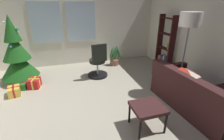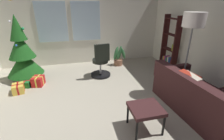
{
  "view_description": "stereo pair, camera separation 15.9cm",
  "coord_description": "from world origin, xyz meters",
  "px_view_note": "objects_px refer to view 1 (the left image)",
  "views": [
    {
      "loc": [
        -0.5,
        -2.54,
        1.96
      ],
      "look_at": [
        0.32,
        0.1,
        0.78
      ],
      "focal_mm": 25.64,
      "sensor_mm": 36.0,
      "label": 1
    },
    {
      "loc": [
        -0.34,
        -2.58,
        1.96
      ],
      "look_at": [
        0.32,
        0.1,
        0.78
      ],
      "focal_mm": 25.64,
      "sensor_mm": 36.0,
      "label": 2
    }
  ],
  "objects_px": {
    "couch": "(207,96)",
    "office_chair": "(98,64)",
    "gift_box_green": "(22,86)",
    "footstool": "(148,109)",
    "potted_plant": "(114,57)",
    "holiday_tree": "(17,56)",
    "gift_box_gold": "(14,91)",
    "floor_lamp": "(190,24)",
    "gift_box_red": "(34,83)",
    "bookshelf": "(165,47)"
  },
  "relations": [
    {
      "from": "gift_box_green",
      "to": "gift_box_gold",
      "type": "distance_m",
      "value": 0.3
    },
    {
      "from": "couch",
      "to": "office_chair",
      "type": "height_order",
      "value": "office_chair"
    },
    {
      "from": "gift_box_red",
      "to": "potted_plant",
      "type": "relative_size",
      "value": 0.53
    },
    {
      "from": "couch",
      "to": "floor_lamp",
      "type": "xyz_separation_m",
      "value": [
        -0.06,
        0.72,
        1.27
      ]
    },
    {
      "from": "gift_box_green",
      "to": "floor_lamp",
      "type": "distance_m",
      "value": 4.05
    },
    {
      "from": "couch",
      "to": "floor_lamp",
      "type": "distance_m",
      "value": 1.46
    },
    {
      "from": "footstool",
      "to": "potted_plant",
      "type": "xyz_separation_m",
      "value": [
        0.4,
        2.96,
        -0.11
      ]
    },
    {
      "from": "gift_box_red",
      "to": "holiday_tree",
      "type": "bearing_deg",
      "value": 127.52
    },
    {
      "from": "holiday_tree",
      "to": "footstool",
      "type": "bearing_deg",
      "value": -47.35
    },
    {
      "from": "gift_box_green",
      "to": "bookshelf",
      "type": "bearing_deg",
      "value": 0.55
    },
    {
      "from": "office_chair",
      "to": "holiday_tree",
      "type": "bearing_deg",
      "value": 170.85
    },
    {
      "from": "gift_box_gold",
      "to": "floor_lamp",
      "type": "xyz_separation_m",
      "value": [
        3.66,
        -0.96,
        1.45
      ]
    },
    {
      "from": "footstool",
      "to": "bookshelf",
      "type": "bearing_deg",
      "value": 50.96
    },
    {
      "from": "gift_box_red",
      "to": "gift_box_green",
      "type": "xyz_separation_m",
      "value": [
        -0.29,
        0.02,
        -0.04
      ]
    },
    {
      "from": "couch",
      "to": "gift_box_green",
      "type": "bearing_deg",
      "value": 151.61
    },
    {
      "from": "couch",
      "to": "footstool",
      "type": "distance_m",
      "value": 1.37
    },
    {
      "from": "holiday_tree",
      "to": "gift_box_red",
      "type": "relative_size",
      "value": 6.18
    },
    {
      "from": "gift_box_green",
      "to": "office_chair",
      "type": "distance_m",
      "value": 1.97
    },
    {
      "from": "office_chair",
      "to": "bookshelf",
      "type": "xyz_separation_m",
      "value": [
        2.04,
        -0.09,
        0.35
      ]
    },
    {
      "from": "gift_box_red",
      "to": "footstool",
      "type": "bearing_deg",
      "value": -46.3
    },
    {
      "from": "gift_box_green",
      "to": "holiday_tree",
      "type": "bearing_deg",
      "value": 98.53
    },
    {
      "from": "couch",
      "to": "gift_box_green",
      "type": "xyz_separation_m",
      "value": [
        -3.62,
        1.96,
        -0.21
      ]
    },
    {
      "from": "gift_box_green",
      "to": "office_chair",
      "type": "xyz_separation_m",
      "value": [
        1.94,
        0.13,
        0.3
      ]
    },
    {
      "from": "floor_lamp",
      "to": "gift_box_green",
      "type": "bearing_deg",
      "value": 160.88
    },
    {
      "from": "bookshelf",
      "to": "gift_box_red",
      "type": "bearing_deg",
      "value": -179.13
    },
    {
      "from": "bookshelf",
      "to": "gift_box_green",
      "type": "bearing_deg",
      "value": -179.45
    },
    {
      "from": "gift_box_red",
      "to": "potted_plant",
      "type": "xyz_separation_m",
      "value": [
        2.38,
        0.9,
        0.15
      ]
    },
    {
      "from": "gift_box_green",
      "to": "bookshelf",
      "type": "height_order",
      "value": "bookshelf"
    },
    {
      "from": "gift_box_green",
      "to": "gift_box_gold",
      "type": "relative_size",
      "value": 0.87
    },
    {
      "from": "office_chair",
      "to": "bookshelf",
      "type": "distance_m",
      "value": 2.07
    },
    {
      "from": "gift_box_green",
      "to": "floor_lamp",
      "type": "height_order",
      "value": "floor_lamp"
    },
    {
      "from": "footstool",
      "to": "gift_box_green",
      "type": "distance_m",
      "value": 3.09
    },
    {
      "from": "couch",
      "to": "potted_plant",
      "type": "distance_m",
      "value": 3.0
    },
    {
      "from": "gift_box_red",
      "to": "floor_lamp",
      "type": "relative_size",
      "value": 0.19
    },
    {
      "from": "holiday_tree",
      "to": "potted_plant",
      "type": "distance_m",
      "value": 2.8
    },
    {
      "from": "holiday_tree",
      "to": "potted_plant",
      "type": "xyz_separation_m",
      "value": [
        2.73,
        0.43,
        -0.45
      ]
    },
    {
      "from": "holiday_tree",
      "to": "floor_lamp",
      "type": "bearing_deg",
      "value": -24.9
    },
    {
      "from": "couch",
      "to": "potted_plant",
      "type": "relative_size",
      "value": 2.84
    },
    {
      "from": "couch",
      "to": "gift_box_gold",
      "type": "xyz_separation_m",
      "value": [
        -3.73,
        1.68,
        -0.18
      ]
    },
    {
      "from": "gift_box_gold",
      "to": "potted_plant",
      "type": "xyz_separation_m",
      "value": [
        2.77,
        1.16,
        0.17
      ]
    },
    {
      "from": "office_chair",
      "to": "floor_lamp",
      "type": "xyz_separation_m",
      "value": [
        1.62,
        -1.36,
        1.18
      ]
    },
    {
      "from": "footstool",
      "to": "couch",
      "type": "bearing_deg",
      "value": 5.19
    },
    {
      "from": "gift_box_gold",
      "to": "office_chair",
      "type": "height_order",
      "value": "office_chair"
    },
    {
      "from": "footstool",
      "to": "gift_box_green",
      "type": "relative_size",
      "value": 1.66
    },
    {
      "from": "office_chair",
      "to": "potted_plant",
      "type": "bearing_deg",
      "value": 46.08
    },
    {
      "from": "gift_box_red",
      "to": "potted_plant",
      "type": "height_order",
      "value": "potted_plant"
    },
    {
      "from": "holiday_tree",
      "to": "potted_plant",
      "type": "relative_size",
      "value": 3.29
    },
    {
      "from": "gift_box_red",
      "to": "office_chair",
      "type": "relative_size",
      "value": 0.35
    },
    {
      "from": "footstool",
      "to": "gift_box_red",
      "type": "height_order",
      "value": "footstool"
    },
    {
      "from": "potted_plant",
      "to": "office_chair",
      "type": "bearing_deg",
      "value": -133.92
    }
  ]
}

